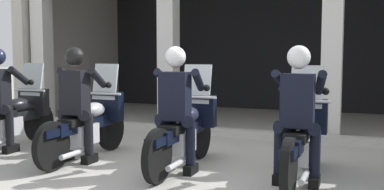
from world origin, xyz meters
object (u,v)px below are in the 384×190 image
Objects in this scene: motorcycle_far_left at (14,117)px; motorcycle_right at (301,137)px; motorcycle_center at (185,130)px; police_officer_right at (298,103)px; police_officer_center at (176,98)px; motorcycle_left at (89,123)px; police_officer_left at (76,95)px.

motorcycle_far_left is 4.49m from motorcycle_right.
police_officer_right reaches higher than motorcycle_center.
police_officer_right is at bearing -94.81° from motorcycle_right.
police_officer_center is (-0.00, -0.28, 0.44)m from motorcycle_center.
motorcycle_left is at bearing 178.05° from motorcycle_center.
motorcycle_center is 1.50m from motorcycle_right.
police_officer_center is (2.99, -0.40, 0.44)m from motorcycle_far_left.
police_officer_right is (1.50, 0.00, 0.00)m from police_officer_center.
motorcycle_left is 1.00× the size of motorcycle_center.
motorcycle_far_left is 1.29× the size of police_officer_right.
police_officer_right reaches higher than motorcycle_far_left.
motorcycle_far_left is 1.00× the size of motorcycle_left.
police_officer_left reaches higher than motorcycle_center.
police_officer_left is 3.04m from motorcycle_right.
police_officer_center reaches higher than motorcycle_right.
motorcycle_far_left is 1.50m from motorcycle_left.
police_officer_left and police_officer_right have the same top height.
motorcycle_far_left is 2.99m from motorcycle_center.
motorcycle_center is (1.50, 0.28, -0.44)m from police_officer_left.
motorcycle_far_left is at bearing 162.81° from police_officer_left.
police_officer_right is at bearing -2.35° from police_officer_left.
motorcycle_left is 1.29× the size of police_officer_left.
motorcycle_left is 1.29× the size of police_officer_center.
motorcycle_left is 1.50m from motorcycle_center.
police_officer_left is 1.00× the size of police_officer_right.
police_officer_right is (4.48, -0.40, 0.44)m from motorcycle_far_left.
police_officer_center is 1.50m from police_officer_right.
motorcycle_left is at bearing 167.30° from police_officer_center.
police_officer_center is at bearing -13.14° from motorcycle_left.
police_officer_left is (1.49, -0.40, 0.44)m from motorcycle_far_left.
police_officer_center is at bearing -2.40° from police_officer_left.
motorcycle_right is (1.50, 0.00, 0.00)m from motorcycle_center.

